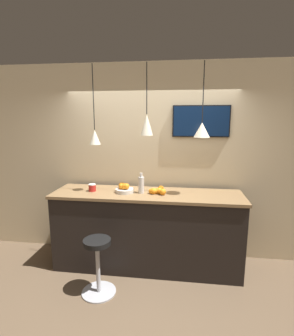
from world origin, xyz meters
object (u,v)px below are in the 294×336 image
at_px(juice_bottle, 141,185).
at_px(mounted_tv, 201,121).
at_px(bar_stool, 98,260).
at_px(fruit_bowl, 124,188).
at_px(spread_jar, 92,188).

relative_size(juice_bottle, mounted_tv, 0.35).
bearing_deg(juice_bottle, mounted_tv, 27.38).
relative_size(bar_stool, fruit_bowl, 2.73).
bearing_deg(juice_bottle, bar_stool, -122.94).
xyz_separation_m(fruit_bowl, mounted_tv, (1.04, 0.42, 0.91)).
bearing_deg(mounted_tv, spread_jar, -164.55).
bearing_deg(mounted_tv, bar_stool, -138.79).
xyz_separation_m(spread_jar, mounted_tv, (1.50, 0.41, 0.92)).
bearing_deg(bar_stool, mounted_tv, 41.21).
xyz_separation_m(bar_stool, spread_jar, (-0.27, 0.66, 0.71)).
height_order(spread_jar, mounted_tv, mounted_tv).
bearing_deg(fruit_bowl, spread_jar, 179.51).
distance_m(fruit_bowl, juice_bottle, 0.25).
height_order(bar_stool, juice_bottle, juice_bottle).
height_order(juice_bottle, mounted_tv, mounted_tv).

